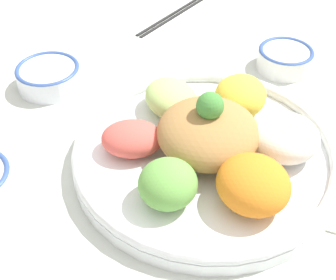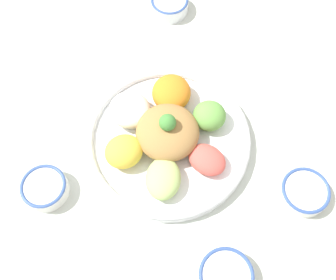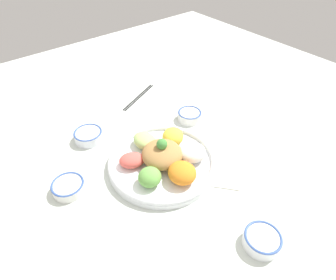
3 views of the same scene
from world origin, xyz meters
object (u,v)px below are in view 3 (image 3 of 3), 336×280
(sauce_bowl_red, at_px, (262,240))
(chopsticks_pair_near, at_px, (139,97))
(rice_bowl_blue, at_px, (88,135))
(sauce_bowl_dark, at_px, (68,187))
(salad_platter, at_px, (164,159))
(serving_spoon_main, at_px, (236,188))
(rice_bowl_plain, at_px, (190,115))

(sauce_bowl_red, distance_m, chopsticks_pair_near, 0.82)
(rice_bowl_blue, height_order, chopsticks_pair_near, rice_bowl_blue)
(sauce_bowl_dark, bearing_deg, salad_platter, 70.93)
(serving_spoon_main, bearing_deg, chopsticks_pair_near, -45.67)
(serving_spoon_main, bearing_deg, sauce_bowl_dark, 11.37)
(rice_bowl_plain, height_order, serving_spoon_main, rice_bowl_plain)
(sauce_bowl_red, relative_size, rice_bowl_plain, 1.03)
(chopsticks_pair_near, bearing_deg, rice_bowl_blue, -1.71)
(rice_bowl_blue, distance_m, sauce_bowl_dark, 0.25)
(chopsticks_pair_near, bearing_deg, salad_platter, 43.27)
(rice_bowl_blue, bearing_deg, sauce_bowl_dark, -42.01)
(sauce_bowl_dark, relative_size, chopsticks_pair_near, 0.45)
(salad_platter, relative_size, rice_bowl_blue, 3.49)
(sauce_bowl_red, distance_m, serving_spoon_main, 0.19)
(rice_bowl_blue, xyz_separation_m, serving_spoon_main, (0.52, 0.25, -0.02))
(rice_bowl_plain, bearing_deg, rice_bowl_blue, -111.10)
(rice_bowl_blue, bearing_deg, rice_bowl_plain, 68.90)
(rice_bowl_plain, distance_m, chopsticks_pair_near, 0.28)
(rice_bowl_blue, height_order, serving_spoon_main, rice_bowl_blue)
(salad_platter, xyz_separation_m, serving_spoon_main, (0.23, 0.12, -0.03))
(sauce_bowl_red, relative_size, serving_spoon_main, 0.86)
(sauce_bowl_dark, bearing_deg, rice_bowl_plain, 93.55)
(sauce_bowl_red, bearing_deg, rice_bowl_plain, 157.05)
(sauce_bowl_red, bearing_deg, sauce_bowl_dark, -146.99)
(sauce_bowl_red, bearing_deg, rice_bowl_blue, -166.83)
(rice_bowl_blue, distance_m, chopsticks_pair_near, 0.34)
(rice_bowl_plain, distance_m, serving_spoon_main, 0.39)
(salad_platter, bearing_deg, sauce_bowl_red, 3.22)
(rice_bowl_blue, relative_size, serving_spoon_main, 0.91)
(rice_bowl_blue, xyz_separation_m, rice_bowl_plain, (0.15, 0.39, -0.00))
(rice_bowl_blue, height_order, sauce_bowl_dark, rice_bowl_blue)
(salad_platter, xyz_separation_m, sauce_bowl_dark, (-0.10, -0.30, -0.01))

